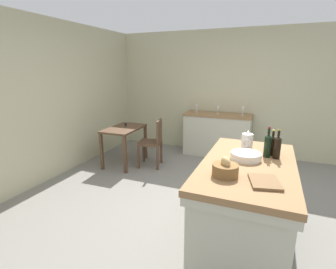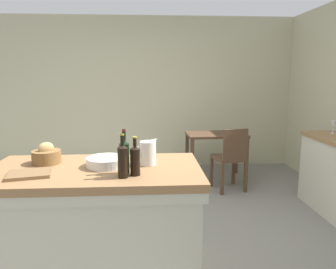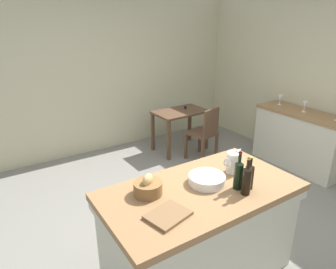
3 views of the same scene
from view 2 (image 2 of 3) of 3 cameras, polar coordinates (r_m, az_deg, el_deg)
name	(u,v)px [view 2 (image 2 of 3)]	position (r m, az deg, el deg)	size (l,w,h in m)	color
ground_plane	(147,233)	(3.49, -3.66, -17.06)	(6.76, 6.76, 0.00)	slate
wall_back	(147,93)	(5.70, -3.83, 7.29)	(5.32, 0.12, 2.60)	#B7B28E
island_table	(97,217)	(2.73, -12.54, -14.14)	(1.66, 0.90, 0.90)	olive
writing_desk	(216,141)	(5.07, 8.49, -1.10)	(0.92, 0.59, 0.77)	#513826
wooden_chair	(231,157)	(4.58, 11.04, -3.92)	(0.48, 0.48, 0.90)	#513826
pitcher	(148,153)	(2.59, -3.62, -3.25)	(0.17, 0.13, 0.24)	silver
wash_bowl	(106,162)	(2.60, -10.88, -4.78)	(0.31, 0.31, 0.07)	silver
bread_basket	(46,156)	(2.82, -20.73, -3.54)	(0.23, 0.23, 0.18)	brown
cutting_board	(29,174)	(2.54, -23.39, -6.43)	(0.29, 0.23, 0.02)	brown
wine_bottle_dark	(135,160)	(2.33, -5.85, -4.46)	(0.07, 0.07, 0.29)	black
wine_bottle_amber	(124,156)	(2.37, -7.72, -3.79)	(0.07, 0.07, 0.33)	black
wine_bottle_green	(123,160)	(2.28, -8.03, -4.49)	(0.07, 0.07, 0.32)	black
wine_glass_middle	(333,125)	(4.46, 27.25, 1.56)	(0.07, 0.07, 0.16)	white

